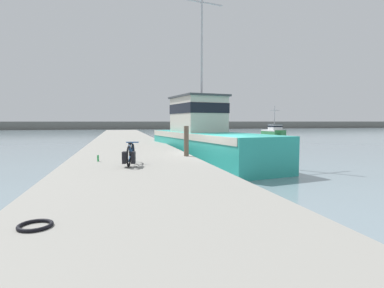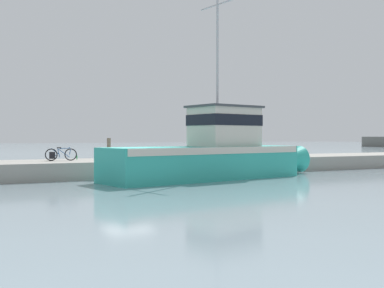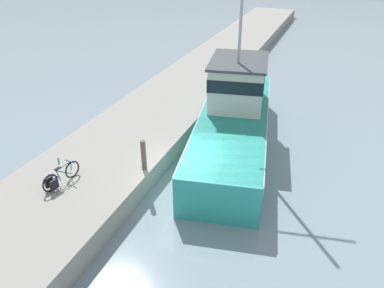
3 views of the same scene
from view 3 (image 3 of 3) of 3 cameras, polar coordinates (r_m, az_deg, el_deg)
The scene contains 6 objects.
ground_plane at distance 15.61m, azimuth -0.95°, elevation -6.91°, with size 320.00×320.00×0.00m, color gray.
dock_pier at distance 16.93m, azimuth -12.97°, elevation -2.66°, with size 5.02×80.00×0.95m, color gray.
fishing_boat_main at distance 18.61m, azimuth 6.53°, elevation 4.42°, with size 5.15×13.76×11.43m.
bicycle_touring at distance 14.85m, azimuth -19.71°, elevation -4.90°, with size 0.61×1.74×0.76m.
mooring_post at distance 14.93m, azimuth -7.38°, elevation -1.70°, with size 0.21×0.21×1.29m, color brown.
water_bottle_by_bike at distance 16.46m, azimuth -19.69°, elevation -2.33°, with size 0.06×0.06×0.23m, color green.
Camera 3 is at (4.87, -11.65, 9.18)m, focal length 35.00 mm.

